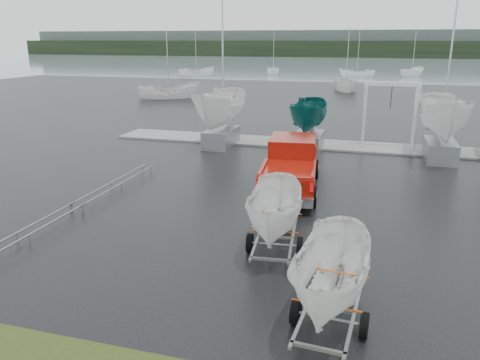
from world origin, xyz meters
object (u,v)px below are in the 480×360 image
at_px(trailer_hitched, 277,170).
at_px(boat_hoist, 390,106).
at_px(trailer_parked, 337,221).
at_px(pickup_truck, 291,163).

distance_m(trailer_hitched, boat_hoist, 16.58).
bearing_deg(trailer_parked, pickup_truck, 109.18).
relative_size(trailer_parked, boat_hoist, 1.20).
height_order(trailer_hitched, boat_hoist, trailer_hitched).
relative_size(trailer_hitched, boat_hoist, 1.21).
bearing_deg(trailer_hitched, boat_hoist, 71.28).
relative_size(pickup_truck, trailer_parked, 1.38).
distance_m(trailer_parked, boat_hoist, 19.92).
distance_m(pickup_truck, boat_hoist, 10.44).
xyz_separation_m(pickup_truck, trailer_hitched, (0.71, -6.81, 1.55)).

